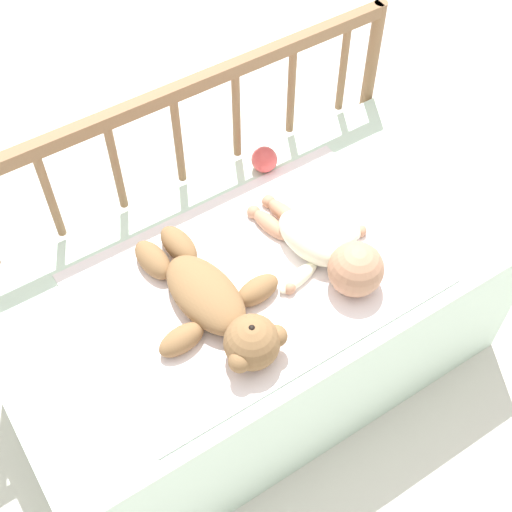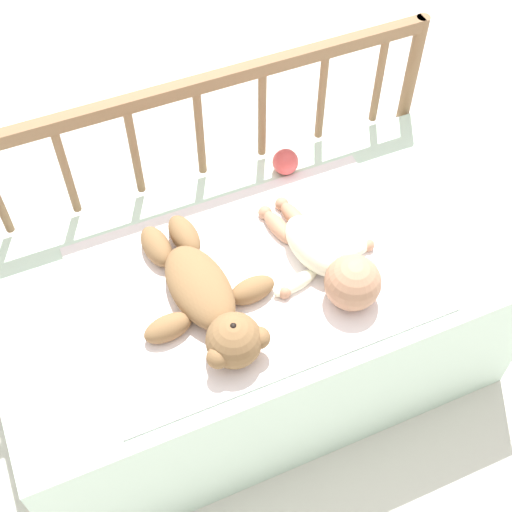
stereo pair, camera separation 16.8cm
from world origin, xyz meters
The scene contains 7 objects.
ground_plane centered at (0.00, 0.00, 0.00)m, with size 12.00×12.00×0.00m, color silver.
crib_mattress centered at (0.00, 0.00, 0.25)m, with size 1.29×0.66×0.49m.
crib_rail centered at (0.00, 0.36, 0.57)m, with size 1.29×0.04×0.80m.
blanket centered at (-0.01, -0.03, 0.49)m, with size 0.82×0.54×0.01m.
teddy_bear centered at (-0.15, -0.07, 0.54)m, with size 0.33×0.47×0.13m.
baby centered at (0.16, -0.08, 0.54)m, with size 0.30×0.40×0.13m.
toy_ball centered at (0.20, 0.27, 0.53)m, with size 0.07×0.07×0.07m.
Camera 2 is at (-0.40, -0.93, 1.89)m, focal length 50.00 mm.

